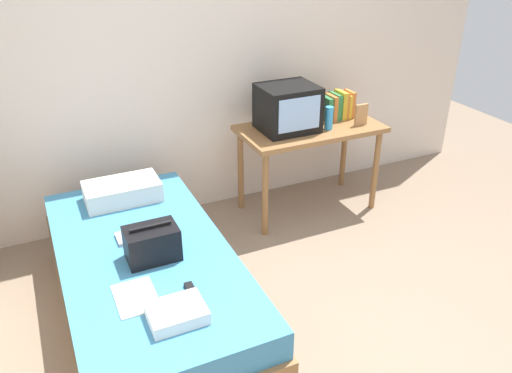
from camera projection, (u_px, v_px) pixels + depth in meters
The scene contains 14 objects.
ground_plane at pixel (336, 345), 3.07m from camera, with size 8.00×8.00×0.00m, color #84705B.
wall_back at pixel (211, 55), 4.07m from camera, with size 5.20×0.10×2.60m, color beige.
bed at pixel (149, 286), 3.17m from camera, with size 1.00×2.00×0.50m.
desk at pixel (310, 138), 4.23m from camera, with size 1.16×0.60×0.76m.
tv at pixel (288, 108), 4.04m from camera, with size 0.44×0.39×0.36m.
water_bottle at pixel (329, 118), 4.09m from camera, with size 0.07×0.07×0.19m, color #3399DB.
book_row at pixel (338, 106), 4.31m from camera, with size 0.26×0.17×0.23m.
picture_frame at pixel (361, 115), 4.18m from camera, with size 0.11×0.02×0.18m, color #B27F4C.
pillow at pixel (122, 191), 3.58m from camera, with size 0.51×0.29×0.14m, color silver.
handbag at pixel (152, 243), 2.95m from camera, with size 0.30×0.20×0.22m.
magazine at pixel (136, 297), 2.68m from camera, with size 0.21×0.29×0.01m, color white.
remote_dark at pixel (192, 292), 2.71m from camera, with size 0.04×0.16×0.02m, color black.
remote_silver at pixel (120, 239), 3.15m from camera, with size 0.04×0.14×0.02m, color #B7B7BC.
folded_towel at pixel (177, 313), 2.53m from camera, with size 0.28×0.22×0.07m, color white.
Camera 1 is at (-1.39, -1.87, 2.26)m, focal length 36.13 mm.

